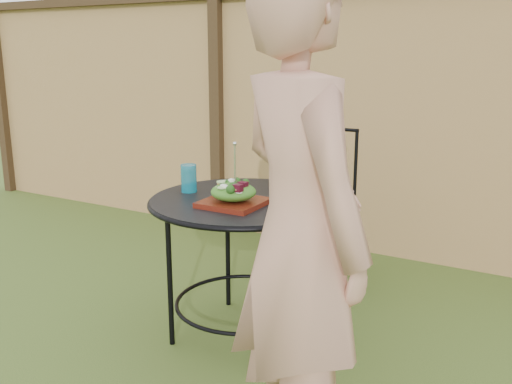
% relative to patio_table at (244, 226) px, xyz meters
% --- Properties ---
extents(fence, '(8.00, 0.12, 1.90)m').
position_rel_patio_table_xyz_m(fence, '(0.18, 1.52, 0.36)').
color(fence, tan).
rests_on(fence, ground).
extents(patio_table, '(0.92, 0.92, 0.72)m').
position_rel_patio_table_xyz_m(patio_table, '(0.00, 0.00, 0.00)').
color(patio_table, black).
rests_on(patio_table, ground).
extents(patio_chair, '(0.46, 0.46, 0.95)m').
position_rel_patio_table_xyz_m(patio_chair, '(-0.02, 0.91, -0.08)').
color(patio_chair, black).
rests_on(patio_chair, ground).
extents(diner, '(0.74, 0.69, 1.70)m').
position_rel_patio_table_xyz_m(diner, '(0.65, -0.73, 0.26)').
color(diner, tan).
rests_on(diner, ground).
extents(salad_plate, '(0.27, 0.27, 0.02)m').
position_rel_patio_table_xyz_m(salad_plate, '(0.03, -0.13, 0.15)').
color(salad_plate, '#450D09').
rests_on(salad_plate, patio_table).
extents(salad, '(0.21, 0.21, 0.08)m').
position_rel_patio_table_xyz_m(salad, '(0.03, -0.13, 0.20)').
color(salad, '#235614').
rests_on(salad, salad_plate).
extents(fork, '(0.01, 0.01, 0.18)m').
position_rel_patio_table_xyz_m(fork, '(0.04, -0.13, 0.33)').
color(fork, silver).
rests_on(fork, salad).
extents(drinking_glass, '(0.08, 0.08, 0.14)m').
position_rel_patio_table_xyz_m(drinking_glass, '(-0.31, -0.02, 0.21)').
color(drinking_glass, '#0B6F89').
rests_on(drinking_glass, patio_table).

